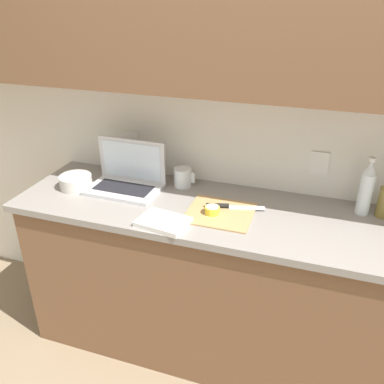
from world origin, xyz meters
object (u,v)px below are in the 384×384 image
object	(u,v)px
laptop	(127,178)
measuring_cup	(183,177)
cutting_board	(220,213)
knife	(225,206)
bottle_oil_tall	(366,188)
lemon_half_cut	(212,210)
bowl_white	(76,182)

from	to	relation	value
laptop	measuring_cup	distance (m)	0.30
cutting_board	knife	xyz separation A→B (m)	(0.01, 0.05, 0.01)
knife	bottle_oil_tall	world-z (taller)	bottle_oil_tall
lemon_half_cut	bottle_oil_tall	bearing A→B (deg)	20.02
lemon_half_cut	bowl_white	xyz separation A→B (m)	(-0.77, 0.05, 0.01)
cutting_board	knife	bearing A→B (deg)	76.49
laptop	bowl_white	distance (m)	0.27
laptop	measuring_cup	xyz separation A→B (m)	(0.27, 0.12, -0.01)
bottle_oil_tall	bowl_white	size ratio (longest dim) A/B	1.68
laptop	bowl_white	xyz separation A→B (m)	(-0.26, -0.09, -0.02)
lemon_half_cut	bowl_white	world-z (taller)	bowl_white
knife	bottle_oil_tall	xyz separation A→B (m)	(0.62, 0.17, 0.11)
bowl_white	knife	bearing A→B (deg)	1.74
measuring_cup	bowl_white	bearing A→B (deg)	-158.99
lemon_half_cut	measuring_cup	size ratio (longest dim) A/B	0.60
bowl_white	measuring_cup	bearing A→B (deg)	21.01
bottle_oil_tall	cutting_board	bearing A→B (deg)	-161.02
knife	lemon_half_cut	world-z (taller)	lemon_half_cut
knife	bowl_white	bearing A→B (deg)	166.08
bottle_oil_tall	measuring_cup	xyz separation A→B (m)	(-0.90, 0.01, -0.08)
laptop	measuring_cup	size ratio (longest dim) A/B	3.32
measuring_cup	lemon_half_cut	bearing A→B (deg)	-46.94
laptop	lemon_half_cut	world-z (taller)	laptop
laptop	bottle_oil_tall	world-z (taller)	bottle_oil_tall
knife	bowl_white	distance (m)	0.81
knife	bottle_oil_tall	size ratio (longest dim) A/B	1.00
cutting_board	bottle_oil_tall	bearing A→B (deg)	18.98
cutting_board	lemon_half_cut	distance (m)	0.05
lemon_half_cut	measuring_cup	world-z (taller)	measuring_cup
knife	lemon_half_cut	size ratio (longest dim) A/B	4.05
bottle_oil_tall	bowl_white	world-z (taller)	bottle_oil_tall
cutting_board	measuring_cup	world-z (taller)	measuring_cup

